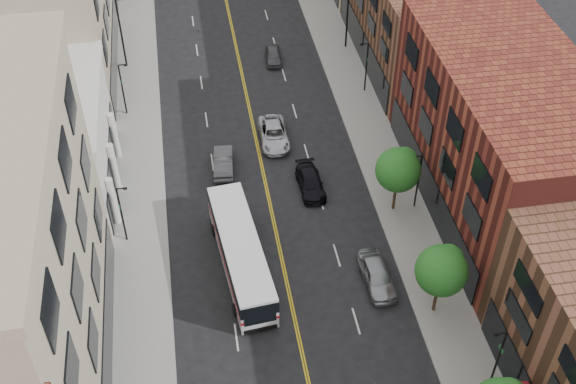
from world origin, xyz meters
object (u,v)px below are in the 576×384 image
city_bus (241,252)px  car_lane_b (274,134)px  car_lane_behind (223,162)px  car_parked_far (377,275)px  car_lane_c (273,55)px  car_lane_a (310,183)px

city_bus → car_lane_b: (4.44, 14.17, -1.02)m
car_lane_behind → car_parked_far: bearing=128.7°
car_lane_c → city_bus: bearing=-99.1°
car_lane_a → car_lane_c: bearing=88.5°
city_bus → car_lane_behind: bearing=85.4°
car_parked_far → car_lane_behind: size_ratio=1.07×
car_lane_behind → car_lane_c: size_ratio=1.18×
city_bus → car_parked_far: size_ratio=2.52×
car_parked_far → car_lane_b: bearing=102.7°
car_lane_behind → car_lane_c: bearing=-107.4°
car_parked_far → city_bus: bearing=160.0°
city_bus → car_lane_c: city_bus is taller
car_lane_a → car_lane_c: (-0.07, 19.27, -0.03)m
car_parked_far → car_lane_behind: 16.82m
car_lane_c → car_lane_b: bearing=-94.2°
car_parked_far → car_lane_b: 17.63m
city_bus → car_parked_far: city_bus is taller
city_bus → car_lane_c: size_ratio=3.18×
car_parked_far → car_lane_c: (-2.77, 29.68, -0.16)m
car_lane_a → car_lane_b: car_lane_b is taller
car_lane_behind → car_lane_b: (4.63, 2.98, 0.00)m
car_lane_a → car_parked_far: bearing=-77.2°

